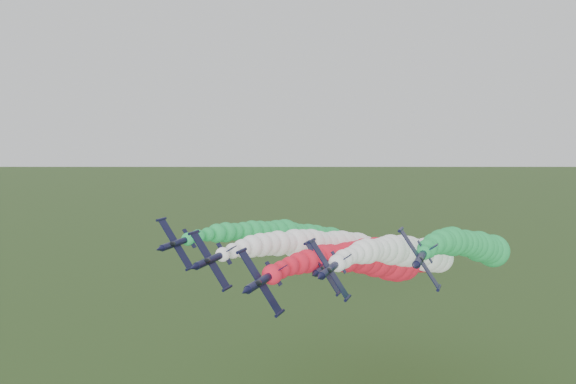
# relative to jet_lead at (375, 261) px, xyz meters

# --- Properties ---
(jet_lead) EXTENTS (17.42, 76.23, 20.10)m
(jet_lead) POSITION_rel_jet_lead_xyz_m (0.00, 0.00, 0.00)
(jet_lead) COLOR black
(jet_lead) RESTS_ON ground
(jet_inner_left) EXTENTS (17.67, 76.48, 20.35)m
(jet_inner_left) POSITION_rel_jet_lead_xyz_m (-11.31, 5.81, 0.95)
(jet_inner_left) COLOR black
(jet_inner_left) RESTS_ON ground
(jet_inner_right) EXTENTS (17.35, 76.15, 20.03)m
(jet_inner_right) POSITION_rel_jet_lead_xyz_m (6.96, 8.87, 0.39)
(jet_inner_right) COLOR black
(jet_inner_right) RESTS_ON ground
(jet_outer_left) EXTENTS (17.67, 76.48, 20.35)m
(jet_outer_left) POSITION_rel_jet_lead_xyz_m (-23.28, 13.76, 1.31)
(jet_outer_left) COLOR black
(jet_outer_left) RESTS_ON ground
(jet_outer_right) EXTENTS (17.55, 76.36, 20.23)m
(jet_outer_right) POSITION_rel_jet_lead_xyz_m (20.34, 12.12, 2.46)
(jet_outer_right) COLOR black
(jet_outer_right) RESTS_ON ground
(jet_trail) EXTENTS (17.56, 76.37, 20.24)m
(jet_trail) POSITION_rel_jet_lead_xyz_m (2.81, 19.86, -2.26)
(jet_trail) COLOR black
(jet_trail) RESTS_ON ground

